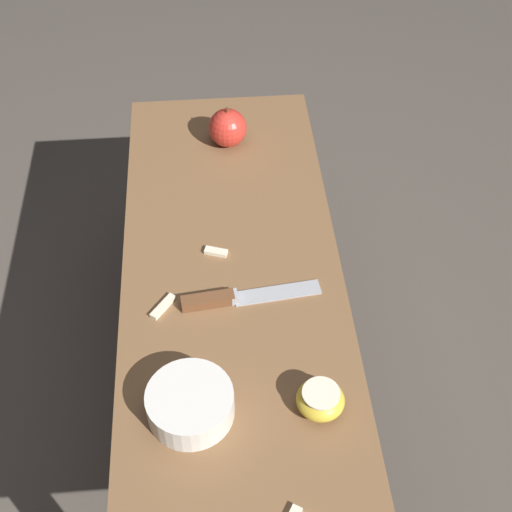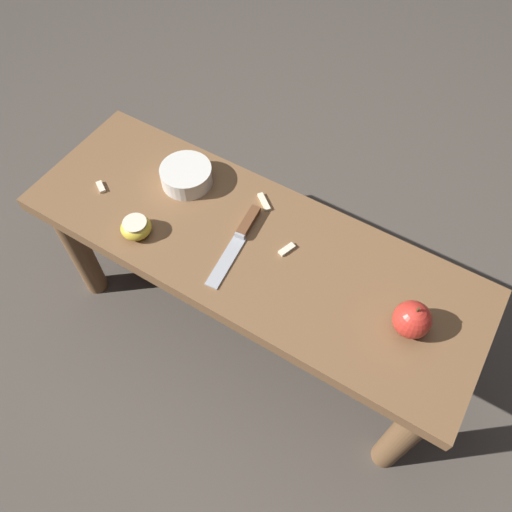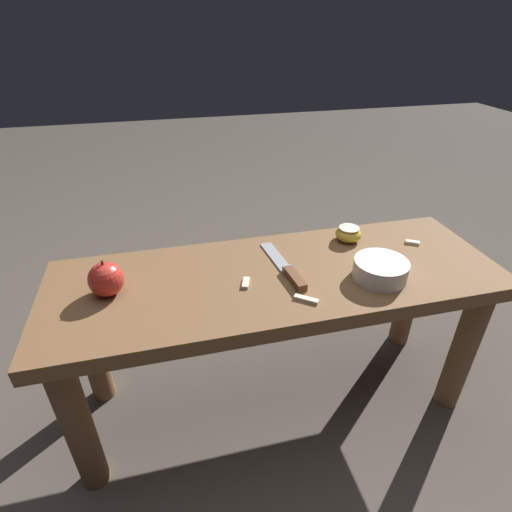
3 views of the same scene
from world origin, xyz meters
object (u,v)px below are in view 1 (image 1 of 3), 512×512
object	(u,v)px
apple_whole	(228,128)
bowl	(190,404)
apple_cut	(320,400)
wooden_bench	(235,321)
knife	(230,298)

from	to	relation	value
apple_whole	bowl	bearing A→B (deg)	-8.08
apple_whole	apple_cut	world-z (taller)	apple_whole
wooden_bench	bowl	xyz separation A→B (m)	(0.24, -0.08, 0.12)
knife	bowl	bearing A→B (deg)	-114.88
wooden_bench	bowl	bearing A→B (deg)	-18.31
wooden_bench	apple_cut	world-z (taller)	apple_cut
knife	apple_cut	size ratio (longest dim) A/B	3.30
wooden_bench	bowl	distance (m)	0.28
bowl	knife	bearing A→B (deg)	161.56
apple_cut	bowl	bearing A→B (deg)	-91.96
apple_cut	bowl	xyz separation A→B (m)	(-0.01, -0.20, 0.00)
wooden_bench	knife	world-z (taller)	knife
apple_whole	bowl	world-z (taller)	apple_whole
wooden_bench	apple_whole	bearing A→B (deg)	178.18
knife	apple_whole	distance (m)	0.44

